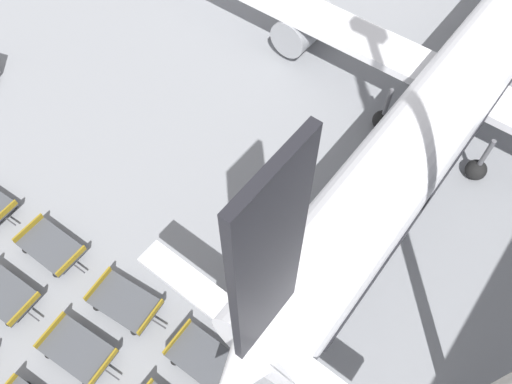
{
  "coord_description": "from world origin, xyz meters",
  "views": [
    {
      "loc": [
        20.85,
        -29.4,
        21.23
      ],
      "look_at": [
        13.43,
        -19.81,
        2.64
      ],
      "focal_mm": 35.0,
      "sensor_mm": 36.0,
      "label": 1
    }
  ],
  "objects": [
    {
      "name": "baggage_dolly_row_mid_b_col_b",
      "position": [
        6.92,
        -26.93,
        0.49
      ],
      "size": [
        3.71,
        1.91,
        0.92
      ],
      "color": "#424449",
      "rests_on": "ground_plane"
    },
    {
      "name": "airplane",
      "position": [
        17.92,
        -7.64,
        3.61
      ],
      "size": [
        38.62,
        41.45,
        14.1
      ],
      "color": "white",
      "rests_on": "ground_plane"
    },
    {
      "name": "baggage_dolly_row_mid_a_col_b",
      "position": [
        7.07,
        -29.69,
        0.49
      ],
      "size": [
        3.74,
        1.98,
        0.92
      ],
      "color": "#424449",
      "rests_on": "ground_plane"
    },
    {
      "name": "baggage_dolly_row_mid_a_col_c",
      "position": [
        11.54,
        -29.35,
        0.49
      ],
      "size": [
        3.76,
        2.04,
        0.92
      ],
      "color": "#424449",
      "rests_on": "ground_plane"
    },
    {
      "name": "baggage_dolly_row_mid_b_col_c",
      "position": [
        11.57,
        -26.71,
        0.49
      ],
      "size": [
        3.76,
        2.07,
        0.92
      ],
      "color": "#424449",
      "rests_on": "ground_plane"
    },
    {
      "name": "baggage_dolly_row_mid_b_col_d",
      "position": [
        15.92,
        -26.42,
        0.49
      ],
      "size": [
        3.71,
        1.91,
        0.92
      ],
      "color": "#424449",
      "rests_on": "ground_plane"
    }
  ]
}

